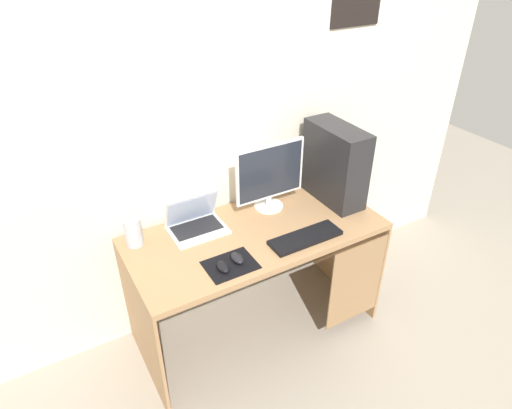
{
  "coord_description": "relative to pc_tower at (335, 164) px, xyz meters",
  "views": [
    {
      "loc": [
        -1.04,
        -1.79,
        2.26
      ],
      "look_at": [
        0.0,
        0.0,
        0.95
      ],
      "focal_mm": 31.26,
      "sensor_mm": 36.0,
      "label": 1
    }
  ],
  "objects": [
    {
      "name": "mouse_left",
      "position": [
        -0.82,
        -0.26,
        -0.22
      ],
      "size": [
        0.06,
        0.1,
        0.03
      ],
      "primitive_type": "ellipsoid",
      "color": "black",
      "rests_on": "mousepad"
    },
    {
      "name": "wall_back",
      "position": [
        -0.6,
        0.3,
        0.29
      ],
      "size": [
        4.0,
        0.05,
        2.6
      ],
      "color": "beige",
      "rests_on": "ground_plane"
    },
    {
      "name": "speaker",
      "position": [
        -1.24,
        0.15,
        -0.16
      ],
      "size": [
        0.09,
        0.09,
        0.16
      ],
      "primitive_type": "cylinder",
      "color": "#B7BCC6",
      "rests_on": "desk"
    },
    {
      "name": "pc_tower",
      "position": [
        0.0,
        0.0,
        0.0
      ],
      "size": [
        0.19,
        0.44,
        0.48
      ],
      "primitive_type": "cube",
      "color": "#232326",
      "rests_on": "desk"
    },
    {
      "name": "ground_plane",
      "position": [
        -0.6,
        -0.08,
        -1.02
      ],
      "size": [
        8.0,
        8.0,
        0.0
      ],
      "primitive_type": "plane",
      "color": "#9E9384"
    },
    {
      "name": "desk",
      "position": [
        -0.59,
        -0.09,
        -0.4
      ],
      "size": [
        1.47,
        0.68,
        0.77
      ],
      "color": "#A37A51",
      "rests_on": "ground_plane"
    },
    {
      "name": "monitor",
      "position": [
        -0.41,
        0.1,
        -0.02
      ],
      "size": [
        0.45,
        0.18,
        0.43
      ],
      "color": "white",
      "rests_on": "desk"
    },
    {
      "name": "laptop",
      "position": [
        -0.89,
        0.11,
        -0.2
      ],
      "size": [
        0.31,
        0.24,
        0.21
      ],
      "color": "white",
      "rests_on": "desk"
    },
    {
      "name": "mousepad",
      "position": [
        -0.87,
        -0.27,
        -0.24
      ],
      "size": [
        0.26,
        0.2,
        0.0
      ],
      "primitive_type": "cube",
      "color": "black",
      "rests_on": "desk"
    },
    {
      "name": "mouse_right",
      "position": [
        -0.92,
        -0.29,
        -0.22
      ],
      "size": [
        0.06,
        0.1,
        0.03
      ],
      "primitive_type": "ellipsoid",
      "color": "black",
      "rests_on": "mousepad"
    },
    {
      "name": "keyboard",
      "position": [
        -0.41,
        -0.28,
        -0.23
      ],
      "size": [
        0.42,
        0.14,
        0.02
      ],
      "primitive_type": "cube",
      "color": "black",
      "rests_on": "desk"
    }
  ]
}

